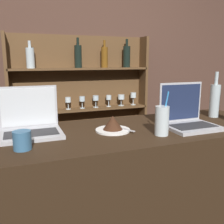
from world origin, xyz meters
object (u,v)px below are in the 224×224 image
at_px(water_glass, 162,121).
at_px(laptop_near, 30,124).
at_px(coffee_cup, 22,140).
at_px(cake_plate, 113,125).
at_px(wine_bottle_clear, 215,100).
at_px(laptop_far, 187,117).

bearing_deg(water_glass, laptop_near, 157.38).
distance_m(water_glass, coffee_cup, 0.68).
xyz_separation_m(cake_plate, water_glass, (0.21, -0.16, 0.04)).
xyz_separation_m(laptop_near, water_glass, (0.63, -0.26, 0.02)).
xyz_separation_m(cake_plate, wine_bottle_clear, (0.78, 0.08, 0.08)).
bearing_deg(laptop_far, coffee_cup, -176.21).
height_order(water_glass, wine_bottle_clear, wine_bottle_clear).
distance_m(laptop_near, wine_bottle_clear, 1.20).
relative_size(laptop_far, cake_plate, 1.54).
bearing_deg(coffee_cup, cake_plate, 15.43).
height_order(laptop_near, cake_plate, laptop_near).
xyz_separation_m(water_glass, wine_bottle_clear, (0.57, 0.24, 0.04)).
distance_m(laptop_near, coffee_cup, 0.24).
height_order(laptop_far, wine_bottle_clear, wine_bottle_clear).
distance_m(laptop_near, laptop_far, 0.88).
xyz_separation_m(wine_bottle_clear, coffee_cup, (-1.25, -0.21, -0.08)).
bearing_deg(laptop_far, laptop_near, 168.66).
bearing_deg(cake_plate, wine_bottle_clear, 6.04).
xyz_separation_m(water_glass, coffee_cup, (-0.68, 0.03, -0.04)).
xyz_separation_m(laptop_near, cake_plate, (0.42, -0.10, -0.02)).
bearing_deg(water_glass, cake_plate, 142.52).
xyz_separation_m(laptop_near, coffee_cup, (-0.05, -0.23, -0.01)).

